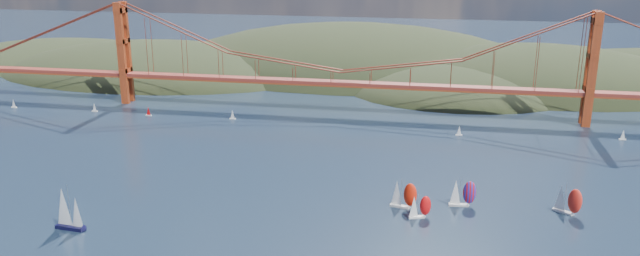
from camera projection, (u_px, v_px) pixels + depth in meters
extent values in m
ellipsoid|color=black|center=(159.00, 88.00, 429.26)|extent=(240.00, 140.00, 64.00)
ellipsoid|color=black|center=(353.00, 91.00, 445.09)|extent=(300.00, 180.00, 96.00)
ellipsoid|color=black|center=(535.00, 105.00, 394.27)|extent=(220.00, 140.00, 76.00)
ellipsoid|color=black|center=(455.00, 105.00, 373.65)|extent=(140.00, 110.00, 48.00)
ellipsoid|color=black|center=(64.00, 70.00, 472.66)|extent=(200.00, 140.00, 44.00)
cube|color=maroon|center=(341.00, 83.00, 320.98)|extent=(440.00, 7.00, 1.60)
cube|color=maroon|center=(341.00, 85.00, 321.33)|extent=(440.00, 7.00, 0.80)
cube|color=maroon|center=(124.00, 53.00, 339.26)|extent=(4.00, 8.50, 55.00)
cube|color=maroon|center=(591.00, 70.00, 296.06)|extent=(4.00, 8.50, 55.00)
cube|color=black|center=(71.00, 227.00, 194.33)|extent=(9.88, 3.67, 1.16)
cylinder|color=#99999E|center=(69.00, 205.00, 192.02)|extent=(0.14, 0.14, 13.95)
cone|color=white|center=(63.00, 206.00, 192.83)|extent=(5.93, 5.93, 12.27)
cone|color=white|center=(77.00, 212.00, 191.96)|extent=(4.23, 4.23, 9.76)
cube|color=silver|center=(400.00, 206.00, 210.27)|extent=(6.65, 3.09, 0.77)
cylinder|color=#99999E|center=(401.00, 192.00, 208.65)|extent=(0.10, 0.10, 9.63)
cone|color=white|center=(397.00, 193.00, 209.34)|extent=(4.26, 4.26, 8.47)
ellipsoid|color=red|center=(410.00, 195.00, 207.60)|extent=(4.98, 3.70, 8.09)
cube|color=white|center=(416.00, 217.00, 202.15)|extent=(5.44, 3.07, 0.63)
cylinder|color=#99999E|center=(418.00, 205.00, 200.95)|extent=(0.08, 0.08, 7.86)
cone|color=white|center=(414.00, 206.00, 200.91)|extent=(3.72, 3.72, 6.92)
ellipsoid|color=red|center=(425.00, 206.00, 201.41)|extent=(4.21, 3.36, 6.60)
cube|color=white|center=(562.00, 212.00, 206.02)|extent=(6.50, 5.24, 0.79)
cylinder|color=#99999E|center=(565.00, 197.00, 204.25)|extent=(0.10, 0.10, 9.90)
cone|color=white|center=(561.00, 197.00, 205.42)|extent=(5.13, 5.13, 8.71)
ellipsoid|color=red|center=(575.00, 201.00, 202.16)|extent=(5.45, 5.00, 8.32)
cube|color=silver|center=(458.00, 205.00, 211.28)|extent=(6.49, 2.38, 0.76)
cylinder|color=#99999E|center=(460.00, 191.00, 209.77)|extent=(0.10, 0.10, 9.53)
cone|color=white|center=(456.00, 192.00, 210.03)|extent=(3.88, 3.88, 8.38)
ellipsoid|color=red|center=(470.00, 192.00, 209.62)|extent=(4.70, 3.21, 8.00)
cube|color=silver|center=(14.00, 107.00, 335.24)|extent=(3.00, 1.00, 0.50)
cone|color=white|center=(13.00, 103.00, 334.57)|extent=(2.00, 2.00, 4.20)
cube|color=silver|center=(95.00, 111.00, 327.45)|extent=(3.00, 1.00, 0.50)
cone|color=white|center=(94.00, 107.00, 326.77)|extent=(2.00, 2.00, 4.20)
cube|color=silver|center=(149.00, 115.00, 319.86)|extent=(3.00, 1.00, 0.50)
cone|color=red|center=(148.00, 111.00, 319.18)|extent=(2.00, 2.00, 4.20)
cube|color=silver|center=(233.00, 119.00, 313.86)|extent=(3.00, 1.00, 0.50)
cone|color=white|center=(232.00, 114.00, 313.18)|extent=(2.00, 2.00, 4.20)
cube|color=silver|center=(622.00, 139.00, 281.18)|extent=(3.00, 1.00, 0.50)
cone|color=white|center=(623.00, 134.00, 280.50)|extent=(2.00, 2.00, 4.20)
cube|color=silver|center=(459.00, 135.00, 287.41)|extent=(3.00, 1.00, 0.50)
cone|color=white|center=(459.00, 130.00, 286.73)|extent=(2.00, 2.00, 4.20)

